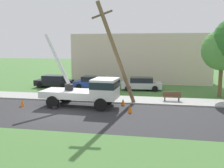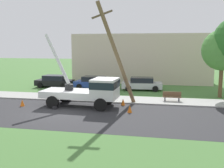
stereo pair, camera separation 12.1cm
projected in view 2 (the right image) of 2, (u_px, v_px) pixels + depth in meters
ground_plane at (98, 87)px, 31.11m from camera, size 120.00×120.00×0.00m
road_asphalt at (58, 113)px, 19.46m from camera, size 80.00×7.90×0.01m
sidewalk_strip at (81, 98)px, 24.73m from camera, size 80.00×2.96×0.10m
utility_truck at (90, 90)px, 21.18m from camera, size 6.75×3.21×5.98m
leaning_utility_pole at (116, 53)px, 21.51m from camera, size 3.44×2.25×8.50m
traffic_cone_ahead at (130, 109)px, 19.49m from camera, size 0.36×0.36×0.56m
traffic_cone_behind at (22, 103)px, 21.55m from camera, size 0.36×0.36×0.56m
traffic_cone_curbside at (123, 102)px, 21.84m from camera, size 0.36×0.36×0.56m
parked_sedan_black at (55, 81)px, 31.14m from camera, size 4.42×2.05×1.42m
parked_sedan_blue at (94, 83)px, 30.02m from camera, size 4.50×2.19×1.42m
parked_sedan_silver at (142, 84)px, 29.10m from camera, size 4.51×2.21×1.42m
park_bench at (172, 97)px, 23.13m from camera, size 1.60×0.45×0.90m
roadside_tree_far at (223, 50)px, 24.49m from camera, size 3.86×3.86×6.46m
lowrise_building_backdrop at (142, 58)px, 35.89m from camera, size 18.00×6.00×6.40m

